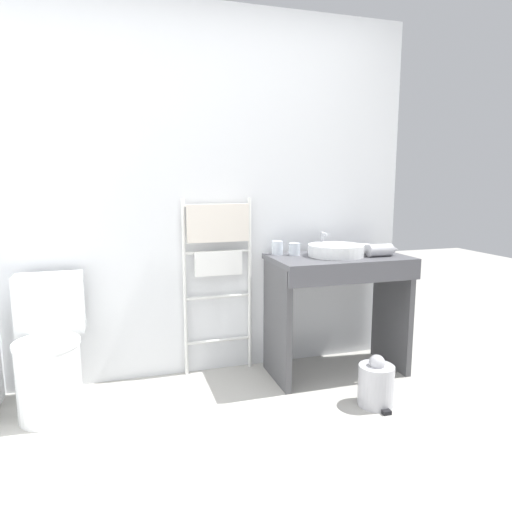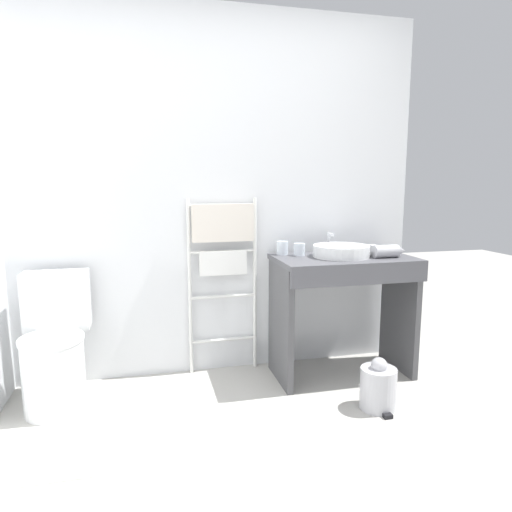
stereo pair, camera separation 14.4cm
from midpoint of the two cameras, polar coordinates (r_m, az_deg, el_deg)
name	(u,v)px [view 1 (the left image)]	position (r m, az deg, el deg)	size (l,w,h in m)	color
wall_back	(207,195)	(3.17, -7.44, 7.54)	(2.88, 0.12, 2.46)	silver
toilet	(49,355)	(2.95, -25.73, -11.07)	(0.38, 0.50, 0.79)	white
towel_radiator	(218,249)	(3.09, -6.09, 0.84)	(0.48, 0.06, 1.21)	white
vanity_counter	(338,295)	(3.16, 8.97, -4.84)	(0.92, 0.54, 0.83)	#4C4C51
sink_basin	(336,250)	(3.11, 8.65, 0.74)	(0.38, 0.38, 0.08)	white
faucet	(323,239)	(3.28, 7.13, 2.10)	(0.02, 0.10, 0.14)	silver
cup_near_wall	(277,248)	(3.14, 1.36, 1.04)	(0.08, 0.08, 0.09)	silver
cup_near_edge	(294,249)	(3.11, 3.50, 0.86)	(0.08, 0.08, 0.08)	silver
hair_dryer	(380,250)	(3.17, 13.99, 0.75)	(0.23, 0.18, 0.08)	#B7B7BC
trash_bin	(376,384)	(2.89, 13.35, -15.29)	(0.21, 0.24, 0.31)	#B7B7BC
bath_mat	(34,471)	(2.56, -27.57, -22.71)	(0.56, 0.36, 0.01)	silver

